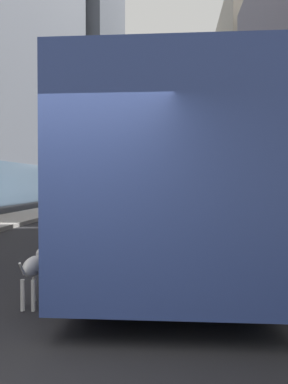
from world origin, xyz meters
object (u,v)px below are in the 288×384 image
Objects in this scene: transit_bus at (172,177)px; dalmatian_dog at (35,266)px; car_blue_hatchback at (130,198)px; box_truck at (135,183)px; car_yellow_taxi at (173,195)px.

transit_bus is 11.98× the size of dalmatian_dog.
transit_bus is 12.66m from car_blue_hatchback.
transit_bus is 1.54× the size of box_truck.
car_blue_hatchback is at bearing 100.96° from transit_bus.
transit_bus is 2.76× the size of car_blue_hatchback.
transit_bus is at bearing -79.04° from car_blue_hatchback.
box_truck is (-1.60, 19.16, 0.85)m from car_blue_hatchback.
car_blue_hatchback is (-2.40, 12.40, -0.96)m from transit_bus.
car_blue_hatchback is 6.21m from car_yellow_taxi.
transit_bus is 31.81m from box_truck.
dalmatian_dog is at bearing -86.50° from box_truck.
dalmatian_dog is at bearing -94.57° from car_yellow_taxi.
car_yellow_taxi is 4.93× the size of dalmatian_dog.
car_blue_hatchback is at bearing -85.23° from box_truck.
car_yellow_taxi is at bearing -73.42° from box_truck.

